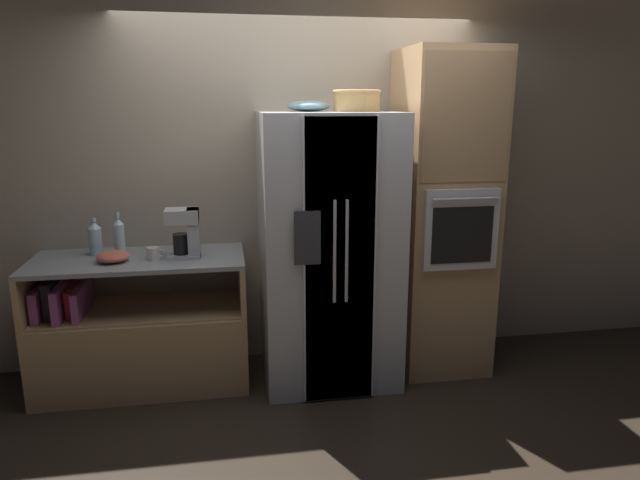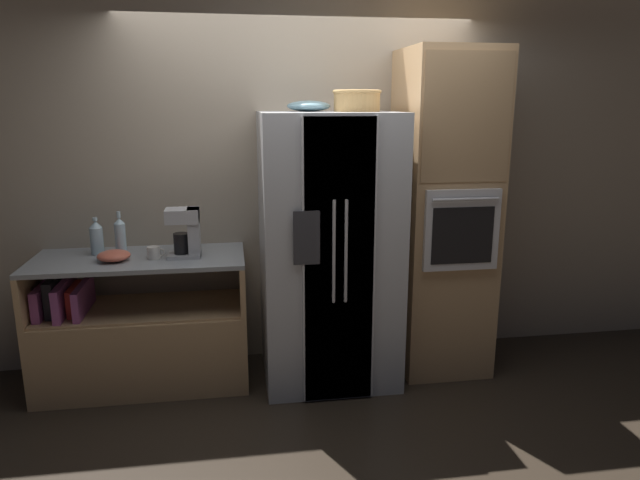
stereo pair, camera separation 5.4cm
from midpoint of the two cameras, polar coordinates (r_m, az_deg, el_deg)
The scene contains 12 objects.
ground_plane at distance 4.19m, azimuth -1.49°, elevation -13.61°, with size 20.00×20.00×0.00m, color black.
wall_back at distance 4.24m, azimuth -2.55°, elevation 6.59°, with size 12.00×0.06×2.80m.
counter_left at distance 4.18m, azimuth -17.80°, elevation -9.35°, with size 1.40×0.64×0.91m.
refrigerator at distance 3.92m, azimuth 0.44°, elevation -0.98°, with size 0.91×0.83×1.86m.
wall_oven at distance 4.16m, azimuth 11.74°, elevation 2.55°, with size 0.62×0.73×2.27m.
wicker_basket at distance 3.86m, azimuth 3.26°, elevation 13.81°, with size 0.32×0.32×0.14m.
fruit_bowl at distance 3.88m, azimuth -1.59°, elevation 13.24°, with size 0.29×0.29×0.07m.
bottle_tall at distance 4.08m, azimuth -19.80°, elevation 0.33°, with size 0.07×0.07×0.30m.
bottle_short at distance 4.15m, azimuth -21.91°, elevation 0.19°, with size 0.09×0.09×0.25m.
mug at distance 3.92m, azimuth -16.69°, elevation -1.28°, with size 0.11×0.08×0.08m.
mixing_bowl at distance 3.95m, azimuth -20.37°, elevation -1.56°, with size 0.21×0.21×0.07m.
coffee_maker at distance 3.89m, azimuth -13.60°, elevation 0.91°, with size 0.22×0.17×0.33m.
Camera 1 is at (-0.55, -3.69, 1.92)m, focal length 32.00 mm.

